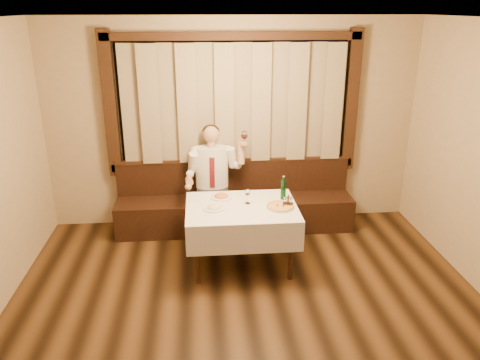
{
  "coord_description": "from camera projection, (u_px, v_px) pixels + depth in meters",
  "views": [
    {
      "loc": [
        -0.45,
        -3.18,
        2.9
      ],
      "look_at": [
        0.0,
        1.9,
        1.0
      ],
      "focal_mm": 35.0,
      "sensor_mm": 36.0,
      "label": 1
    }
  ],
  "objects": [
    {
      "name": "banquette",
      "position": [
        235.0,
        206.0,
        6.46
      ],
      "size": [
        3.2,
        0.61,
        0.94
      ],
      "color": "black",
      "rests_on": "ground"
    },
    {
      "name": "cruet_caddy",
      "position": [
        288.0,
        202.0,
        5.34
      ],
      "size": [
        0.13,
        0.09,
        0.12
      ],
      "rotation": [
        0.0,
        0.0,
        -0.31
      ],
      "color": "black",
      "rests_on": "dining_table"
    },
    {
      "name": "pasta_cream",
      "position": [
        214.0,
        206.0,
        5.26
      ],
      "size": [
        0.25,
        0.25,
        0.09
      ],
      "rotation": [
        0.0,
        0.0,
        -0.01
      ],
      "color": "white",
      "rests_on": "dining_table"
    },
    {
      "name": "dining_table",
      "position": [
        242.0,
        214.0,
        5.38
      ],
      "size": [
        1.27,
        0.97,
        0.76
      ],
      "color": "black",
      "rests_on": "ground"
    },
    {
      "name": "green_bottle",
      "position": [
        283.0,
        189.0,
        5.5
      ],
      "size": [
        0.06,
        0.06,
        0.29
      ],
      "rotation": [
        0.0,
        0.0,
        0.23
      ],
      "color": "#0F461E",
      "rests_on": "dining_table"
    },
    {
      "name": "pizza",
      "position": [
        280.0,
        207.0,
        5.3
      ],
      "size": [
        0.32,
        0.32,
        0.03
      ],
      "rotation": [
        0.0,
        0.0,
        0.26
      ],
      "color": "white",
      "rests_on": "dining_table"
    },
    {
      "name": "table_wine_glass",
      "position": [
        248.0,
        193.0,
        5.37
      ],
      "size": [
        0.07,
        0.07,
        0.18
      ],
      "rotation": [
        0.0,
        0.0,
        0.26
      ],
      "color": "white",
      "rests_on": "dining_table"
    },
    {
      "name": "seated_man",
      "position": [
        213.0,
        172.0,
        6.16
      ],
      "size": [
        0.81,
        0.61,
        1.46
      ],
      "color": "black",
      "rests_on": "ground"
    },
    {
      "name": "room",
      "position": [
        249.0,
        165.0,
        4.41
      ],
      "size": [
        5.01,
        6.01,
        2.81
      ],
      "color": "black",
      "rests_on": "ground"
    },
    {
      "name": "pasta_red",
      "position": [
        221.0,
        195.0,
        5.57
      ],
      "size": [
        0.27,
        0.27,
        0.09
      ],
      "rotation": [
        0.0,
        0.0,
        0.06
      ],
      "color": "white",
      "rests_on": "dining_table"
    }
  ]
}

